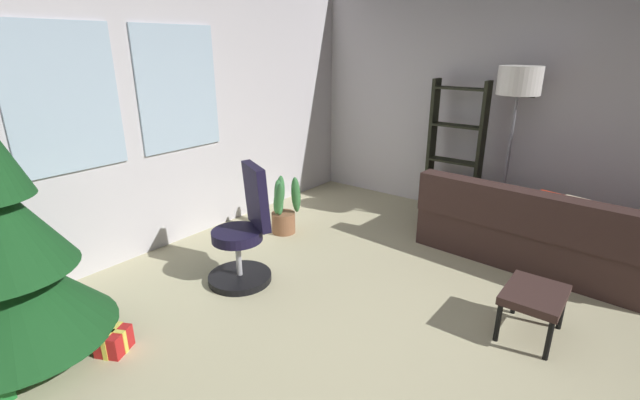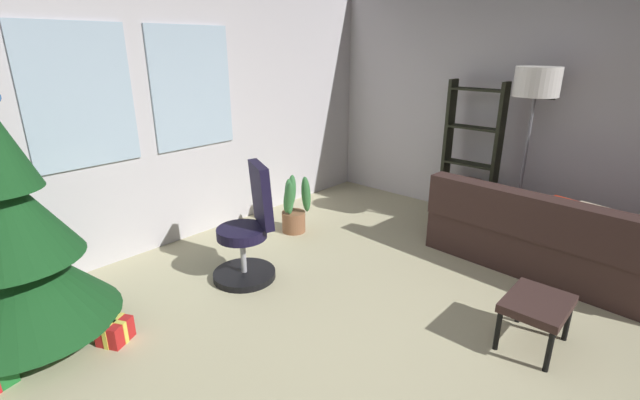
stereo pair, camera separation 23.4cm
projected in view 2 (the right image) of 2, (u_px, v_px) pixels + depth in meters
ground_plane at (423, 352)px, 3.10m from camera, size 5.43×5.73×0.10m
wall_back_with_windows at (177, 103)px, 4.43m from camera, size 5.43×0.12×2.88m
wall_right_with_frames at (570, 102)px, 4.53m from camera, size 0.12×5.73×2.88m
couch at (565, 242)px, 4.05m from camera, size 1.45×2.18×0.78m
footstool at (537, 306)px, 3.00m from camera, size 0.49×0.39×0.36m
holiday_tree at (13, 245)px, 2.91m from camera, size 1.18×1.18×2.21m
gift_box_red at (115, 331)px, 3.11m from camera, size 0.26×0.25×0.17m
office_chair at (249, 236)px, 3.88m from camera, size 0.59×0.56×1.05m
bookshelf at (470, 161)px, 5.14m from camera, size 0.18×0.64×1.63m
floor_lamp at (536, 92)px, 4.26m from camera, size 0.42×0.42×1.80m
potted_plant at (294, 208)px, 4.89m from camera, size 0.42×0.45×0.68m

